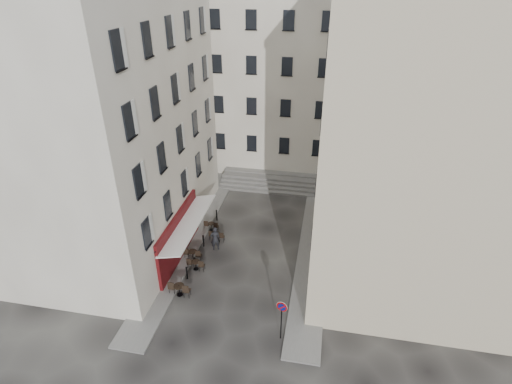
% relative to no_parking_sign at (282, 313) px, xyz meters
% --- Properties ---
extents(ground, '(90.00, 90.00, 0.00)m').
position_rel_no_parking_sign_xyz_m(ground, '(-3.30, 4.60, -1.84)').
color(ground, black).
rests_on(ground, ground).
extents(sidewalk_left, '(2.00, 22.00, 0.12)m').
position_rel_no_parking_sign_xyz_m(sidewalk_left, '(-7.80, 8.60, -1.78)').
color(sidewalk_left, slate).
rests_on(sidewalk_left, ground).
extents(sidewalk_right, '(2.00, 18.00, 0.12)m').
position_rel_no_parking_sign_xyz_m(sidewalk_right, '(1.20, 7.60, -1.78)').
color(sidewalk_right, slate).
rests_on(sidewalk_right, ground).
extents(building_left, '(12.20, 16.20, 20.60)m').
position_rel_no_parking_sign_xyz_m(building_left, '(-13.80, 7.60, 8.46)').
color(building_left, beige).
rests_on(building_left, ground).
extents(building_right, '(12.20, 14.20, 18.60)m').
position_rel_no_parking_sign_xyz_m(building_right, '(7.20, 8.10, 7.46)').
color(building_right, '#C8B595').
rests_on(building_right, ground).
extents(building_back, '(18.20, 10.20, 18.60)m').
position_rel_no_parking_sign_xyz_m(building_back, '(-4.30, 23.60, 7.46)').
color(building_back, beige).
rests_on(building_back, ground).
extents(cafe_storefront, '(1.74, 7.30, 3.50)m').
position_rel_no_parking_sign_xyz_m(cafe_storefront, '(-7.62, 5.60, 0.03)').
color(cafe_storefront, '#4A0A0A').
rests_on(cafe_storefront, ground).
extents(stone_steps, '(9.00, 3.15, 0.80)m').
position_rel_no_parking_sign_xyz_m(stone_steps, '(-3.30, 17.18, -1.44)').
color(stone_steps, slate).
rests_on(stone_steps, ground).
extents(bollard_near, '(0.12, 0.12, 0.98)m').
position_rel_no_parking_sign_xyz_m(bollard_near, '(-6.55, 3.60, -1.32)').
color(bollard_near, black).
rests_on(bollard_near, ground).
extents(bollard_mid, '(0.12, 0.12, 0.98)m').
position_rel_no_parking_sign_xyz_m(bollard_mid, '(-6.55, 7.10, -1.32)').
color(bollard_mid, black).
rests_on(bollard_mid, ground).
extents(bollard_far, '(0.12, 0.12, 0.98)m').
position_rel_no_parking_sign_xyz_m(bollard_far, '(-6.55, 10.60, -1.32)').
color(bollard_far, black).
rests_on(bollard_far, ground).
extents(no_parking_sign, '(0.58, 0.20, 2.60)m').
position_rel_no_parking_sign_xyz_m(no_parking_sign, '(0.00, 0.00, 0.00)').
color(no_parking_sign, black).
rests_on(no_parking_sign, ground).
extents(bistro_table_a, '(1.38, 0.65, 0.97)m').
position_rel_no_parking_sign_xyz_m(bistro_table_a, '(-6.49, 2.11, -1.35)').
color(bistro_table_a, black).
rests_on(bistro_table_a, ground).
extents(bistro_table_b, '(1.21, 0.56, 0.85)m').
position_rel_no_parking_sign_xyz_m(bistro_table_b, '(-6.27, 4.59, -1.41)').
color(bistro_table_b, black).
rests_on(bistro_table_b, ground).
extents(bistro_table_c, '(1.25, 0.58, 0.88)m').
position_rel_no_parking_sign_xyz_m(bistro_table_c, '(-6.81, 5.57, -1.40)').
color(bistro_table_c, black).
rests_on(bistro_table_c, ground).
extents(bistro_table_d, '(1.16, 0.54, 0.81)m').
position_rel_no_parking_sign_xyz_m(bistro_table_d, '(-5.81, 7.99, -1.43)').
color(bistro_table_d, black).
rests_on(bistro_table_d, ground).
extents(bistro_table_e, '(1.13, 0.53, 0.79)m').
position_rel_no_parking_sign_xyz_m(bistro_table_e, '(-6.57, 9.21, -1.44)').
color(bistro_table_e, black).
rests_on(bistro_table_e, ground).
extents(pedestrian, '(0.80, 0.69, 1.86)m').
position_rel_no_parking_sign_xyz_m(pedestrian, '(-5.61, 6.96, -0.91)').
color(pedestrian, black).
rests_on(pedestrian, ground).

